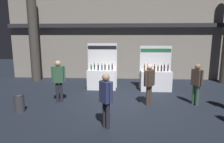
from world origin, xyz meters
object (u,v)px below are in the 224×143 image
Objects in this scene: visitor_0 at (149,81)px; visitor_6 at (197,81)px; visitor_1 at (106,96)px; exhibitor_booth_0 at (102,77)px; exhibitor_booth_1 at (156,79)px; trash_bin at (19,103)px; visitor_4 at (59,78)px.

visitor_6 reaches higher than visitor_0.
visitor_6 reaches higher than visitor_1.
visitor_0 is at bearing -80.62° from visitor_1.
exhibitor_booth_0 is 1.06× the size of exhibitor_booth_1.
visitor_0 is at bearing 11.94° from trash_bin.
exhibitor_booth_1 is 3.54× the size of trash_bin.
exhibitor_booth_0 reaches higher than visitor_1.
visitor_0 is (2.10, -2.28, 0.37)m from exhibitor_booth_0.
trash_bin is 0.36× the size of visitor_4.
exhibitor_booth_0 reaches higher than visitor_6.
visitor_4 reaches higher than visitor_6.
visitor_1 is at bearing -60.03° from visitor_4.
exhibitor_booth_1 is at bearing -0.26° from visitor_6.
exhibitor_booth_0 is 1.42× the size of visitor_6.
exhibitor_booth_1 reaches higher than visitor_1.
visitor_4 is at bearing -125.05° from exhibitor_booth_0.
visitor_6 is (5.42, -0.02, -0.06)m from visitor_4.
visitor_6 is at bearing -14.69° from visitor_4.
visitor_0 is 0.99× the size of visitor_6.
visitor_4 is at bearing -53.74° from visitor_0.
visitor_4 is at bearing 0.23° from visitor_1.
exhibitor_booth_1 is 4.71m from visitor_1.
exhibitor_booth_0 is 1.36× the size of visitor_4.
visitor_0 is at bearing 62.59° from visitor_6.
visitor_1 is at bearing -116.65° from exhibitor_booth_1.
visitor_6 reaches higher than trash_bin.
visitor_1 is at bearing -82.06° from exhibitor_booth_0.
trash_bin is at bearing -149.17° from exhibitor_booth_1.
visitor_1 is 3.01m from visitor_4.
visitor_1 is at bearing 1.82° from visitor_0.
trash_bin is 6.63m from visitor_6.
visitor_0 is 2.52m from visitor_1.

